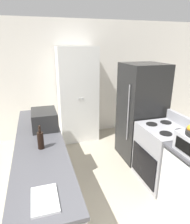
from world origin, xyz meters
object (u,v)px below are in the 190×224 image
Objects in this scene: wine_bottle at (41,140)px; microwave at (44,119)px; refrigerator at (141,113)px; stove at (163,154)px; pantry_cabinet at (78,95)px.

microwave is at bearing 82.53° from wine_bottle.
refrigerator is 6.13× the size of wine_bottle.
wine_bottle reaches higher than stove.
stove is 1.88m from wine_bottle.
microwave is 1.70× the size of wine_bottle.
pantry_cabinet is 1.15× the size of refrigerator.
pantry_cabinet reaches higher than refrigerator.
stove is 0.60× the size of refrigerator.
pantry_cabinet reaches higher than stove.
refrigerator reaches higher than microwave.
pantry_cabinet is 4.17× the size of microwave.
pantry_cabinet is at bearing 59.67° from microwave.
microwave reaches higher than stove.
pantry_cabinet is at bearing 130.14° from refrigerator.
wine_bottle is at bearing -177.03° from stove.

